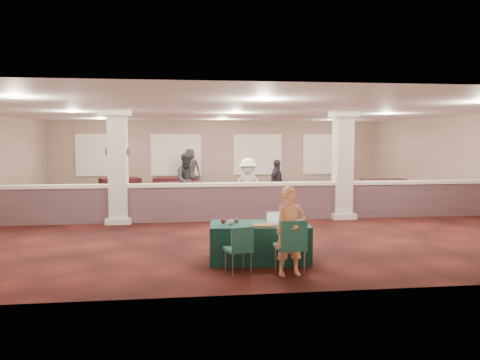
{
  "coord_description": "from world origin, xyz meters",
  "views": [
    {
      "loc": [
        -1.74,
        -14.85,
        2.35
      ],
      "look_at": [
        -0.13,
        -2.0,
        1.22
      ],
      "focal_mm": 35.0,
      "sensor_mm": 36.0,
      "label": 1
    }
  ],
  "objects": [
    {
      "name": "far_table_back_center",
      "position": [
        -2.0,
        5.23,
        0.36
      ],
      "size": [
        1.92,
        1.23,
        0.72
      ],
      "primitive_type": "cube",
      "rotation": [
        0.0,
        0.0,
        -0.21
      ],
      "color": "black",
      "rests_on": "ground"
    },
    {
      "name": "conf_chair_side",
      "position": [
        -0.74,
        -6.87,
        0.5
      ],
      "size": [
        0.52,
        0.52,
        0.84
      ],
      "rotation": [
        0.0,
        0.0,
        0.27
      ],
      "color": "#1B4F4D",
      "rests_on": "ground"
    },
    {
      "name": "sconce_right",
      "position": [
        -3.22,
        -1.5,
        2.0
      ],
      "size": [
        0.12,
        0.12,
        0.18
      ],
      "color": "brown",
      "rests_on": "column_left"
    },
    {
      "name": "laptop_base",
      "position": [
        0.04,
        -6.14,
        0.74
      ],
      "size": [
        0.35,
        0.26,
        0.02
      ],
      "primitive_type": "cube",
      "rotation": [
        0.0,
        0.0,
        -0.09
      ],
      "color": "#B7B8BC",
      "rests_on": "near_table"
    },
    {
      "name": "column_right",
      "position": [
        3.0,
        -1.5,
        1.64
      ],
      "size": [
        0.72,
        0.72,
        3.2
      ],
      "color": "silver",
      "rests_on": "ground"
    },
    {
      "name": "column_left",
      "position": [
        -3.5,
        -1.5,
        1.64
      ],
      "size": [
        0.72,
        0.72,
        3.2
      ],
      "color": "silver",
      "rests_on": "ground"
    },
    {
      "name": "conf_chair_main",
      "position": [
        0.13,
        -7.07,
        0.57
      ],
      "size": [
        0.52,
        0.53,
        0.97
      ],
      "rotation": [
        0.0,
        0.0,
        0.08
      ],
      "color": "#1B4F4D",
      "rests_on": "ground"
    },
    {
      "name": "laptop_screen",
      "position": [
        0.05,
        -6.03,
        0.86
      ],
      "size": [
        0.33,
        0.04,
        0.22
      ],
      "primitive_type": "cube",
      "rotation": [
        0.0,
        0.0,
        -0.09
      ],
      "color": "#B7B8BC",
      "rests_on": "near_table"
    },
    {
      "name": "attendee_a",
      "position": [
        -1.54,
        1.26,
        0.94
      ],
      "size": [
        0.99,
        0.69,
        1.88
      ],
      "primitive_type": "imported",
      "rotation": [
        0.0,
        0.0,
        0.23
      ],
      "color": "black",
      "rests_on": "ground"
    },
    {
      "name": "far_table_back_right",
      "position": [
        6.5,
        3.2,
        0.36
      ],
      "size": [
        1.89,
        1.1,
        0.73
      ],
      "primitive_type": "cube",
      "rotation": [
        0.0,
        0.0,
        -0.12
      ],
      "color": "black",
      "rests_on": "ground"
    },
    {
      "name": "scissors",
      "position": [
        0.36,
        -6.4,
        0.73
      ],
      "size": [
        0.12,
        0.04,
        0.01
      ],
      "primitive_type": "cube",
      "rotation": [
        0.0,
        0.0,
        -0.09
      ],
      "color": "red",
      "rests_on": "near_table"
    },
    {
      "name": "yarn_grey",
      "position": [
        -0.69,
        -5.91,
        0.78
      ],
      "size": [
        0.1,
        0.1,
        0.1
      ],
      "primitive_type": "sphere",
      "color": "#54545A",
      "rests_on": "near_table"
    },
    {
      "name": "far_table_front_left",
      "position": [
        -5.25,
        0.3,
        0.35
      ],
      "size": [
        1.88,
        1.19,
        0.71
      ],
      "primitive_type": "cube",
      "rotation": [
        0.0,
        0.0,
        0.19
      ],
      "color": "black",
      "rests_on": "ground"
    },
    {
      "name": "ceiling",
      "position": [
        0.0,
        0.0,
        3.2
      ],
      "size": [
        16.0,
        16.0,
        0.02
      ],
      "primitive_type": "cube",
      "color": "white",
      "rests_on": "wall_back"
    },
    {
      "name": "wall_front",
      "position": [
        0.0,
        -8.0,
        1.6
      ],
      "size": [
        16.0,
        0.04,
        3.2
      ],
      "primitive_type": "cube",
      "color": "#7F6458",
      "rests_on": "ground"
    },
    {
      "name": "partition_wall",
      "position": [
        0.0,
        -1.5,
        0.57
      ],
      "size": [
        15.6,
        0.28,
        1.1
      ],
      "color": "#4D343C",
      "rests_on": "ground"
    },
    {
      "name": "yarn_red",
      "position": [
        -0.95,
        -5.95,
        0.78
      ],
      "size": [
        0.1,
        0.1,
        0.1
      ],
      "primitive_type": "sphere",
      "color": "maroon",
      "rests_on": "near_table"
    },
    {
      "name": "sconce_left",
      "position": [
        -3.78,
        -1.5,
        2.0
      ],
      "size": [
        0.12,
        0.12,
        0.18
      ],
      "color": "brown",
      "rests_on": "column_left"
    },
    {
      "name": "screen_glow",
      "position": [
        0.05,
        -6.04,
        0.84
      ],
      "size": [
        0.3,
        0.03,
        0.19
      ],
      "primitive_type": "cube",
      "rotation": [
        0.0,
        0.0,
        -0.09
      ],
      "color": "silver",
      "rests_on": "near_table"
    },
    {
      "name": "knitting",
      "position": [
        -0.23,
        -6.32,
        0.74
      ],
      "size": [
        0.43,
        0.34,
        0.03
      ],
      "primitive_type": "cube",
      "rotation": [
        0.0,
        0.0,
        -0.09
      ],
      "color": "#BD631E",
      "rests_on": "near_table"
    },
    {
      "name": "yarn_cream",
      "position": [
        -0.81,
        -6.12,
        0.78
      ],
      "size": [
        0.11,
        0.11,
        0.11
      ],
      "primitive_type": "sphere",
      "color": "beige",
      "rests_on": "near_table"
    },
    {
      "name": "wall_back",
      "position": [
        0.0,
        8.0,
        1.6
      ],
      "size": [
        16.0,
        0.04,
        3.2
      ],
      "primitive_type": "cube",
      "color": "#7F6458",
      "rests_on": "ground"
    },
    {
      "name": "wall_right",
      "position": [
        8.0,
        0.0,
        1.6
      ],
      "size": [
        0.04,
        16.0,
        3.2
      ],
      "primitive_type": "cube",
      "color": "#7F6458",
      "rests_on": "ground"
    },
    {
      "name": "far_table_back_left",
      "position": [
        -4.39,
        5.79,
        0.34
      ],
      "size": [
        1.87,
        1.4,
        0.68
      ],
      "primitive_type": "cube",
      "rotation": [
        0.0,
        0.0,
        0.38
      ],
      "color": "black",
      "rests_on": "ground"
    },
    {
      "name": "far_table_front_right",
      "position": [
        5.66,
        0.3,
        0.33
      ],
      "size": [
        1.7,
        0.95,
        0.66
      ],
      "primitive_type": "cube",
      "rotation": [
        0.0,
        0.0,
        -0.08
      ],
      "color": "black",
      "rests_on": "ground"
    },
    {
      "name": "ground",
      "position": [
        0.0,
        0.0,
        0.0
      ],
      "size": [
        16.0,
        16.0,
        0.0
      ],
      "primitive_type": "plane",
      "color": "#431510",
      "rests_on": "ground"
    },
    {
      "name": "far_table_front_center",
      "position": [
        -2.0,
        2.0,
        0.4
      ],
      "size": [
        2.08,
        1.24,
        0.8
      ],
      "primitive_type": "cube",
      "rotation": [
        0.0,
        0.0,
        0.14
      ],
      "color": "black",
      "rests_on": "ground"
    },
    {
      "name": "attendee_d",
      "position": [
        -1.35,
        7.0,
        0.96
      ],
      "size": [
        1.0,
        0.62,
        1.91
      ],
      "primitive_type": "imported",
      "rotation": [
        0.0,
        0.0,
        3.02
      ],
      "color": "black",
      "rests_on": "ground"
    },
    {
      "name": "attendee_c",
      "position": [
        1.63,
        1.5,
        0.82
      ],
      "size": [
        0.92,
        1.05,
        1.63
      ],
      "primitive_type": "imported",
      "rotation": [
        0.0,
        0.0,
        0.97
      ],
      "color": "black",
      "rests_on": "ground"
    },
    {
      "name": "near_table",
      "position": [
        -0.26,
        -6.07,
        0.36
      ],
      "size": [
        1.98,
        1.12,
        0.73
      ],
      "primitive_type": "cube",
      "rotation": [
        0.0,
        0.0,
        -0.09
      ],
      "color": "#0E3432",
      "rests_on": "ground"
    },
    {
      "name": "attendee_b",
      "position": [
        0.38,
        0.0,
        0.87
      ],
      "size": [
        1.18,
        0.68,
        1.73
      ],
      "primitive_type": "imported",
      "rotation": [
        0.0,
        0.0,
        -0.16
      ],
      "color": "#BBBCB7",
      "rests_on": "ground"
    },
    {
      "name": "woman",
      "position": [
        0.11,
        -7.08,
        0.77
      ],
      "size": [
        0.61,
        0.46,
        1.54
      ],
      "primitive_type": "imported",
      "rotation": [
        0.0,
        0.0,
        0.18
      ],
      "color": "#FF946E",
      "rests_on": "ground"
    }
  ]
}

